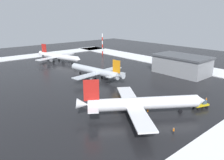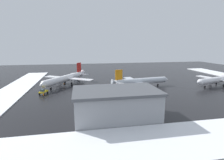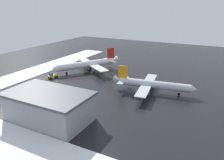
% 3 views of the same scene
% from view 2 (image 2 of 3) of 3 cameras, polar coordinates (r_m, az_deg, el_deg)
% --- Properties ---
extents(ground_plane, '(240.00, 240.00, 0.00)m').
position_cam_2_polar(ground_plane, '(93.02, 12.31, -2.22)').
color(ground_plane, black).
extents(snow_bank_left, '(14.00, 116.00, 0.36)m').
position_cam_2_polar(snow_bank_left, '(91.30, -30.35, -3.70)').
color(snow_bank_left, white).
rests_on(snow_bank_left, ground_plane).
extents(airplane_distant_tail, '(27.51, 32.02, 10.83)m').
position_cam_2_polar(airplane_distant_tail, '(98.39, -14.94, 0.53)').
color(airplane_distant_tail, white).
rests_on(airplane_distant_tail, ground_plane).
extents(airplane_parked_starboard, '(32.53, 27.12, 9.67)m').
position_cam_2_polar(airplane_parked_starboard, '(90.83, 9.30, -0.37)').
color(airplane_parked_starboard, silver).
rests_on(airplane_parked_starboard, ground_plane).
extents(airplane_far_rear, '(32.65, 27.47, 9.89)m').
position_cam_2_polar(airplane_far_rear, '(109.33, 31.40, 0.13)').
color(airplane_far_rear, white).
rests_on(airplane_far_rear, ground_plane).
extents(pushback_tug, '(3.60, 5.07, 2.50)m').
position_cam_2_polar(pushback_tug, '(83.08, -21.56, -3.50)').
color(pushback_tug, gold).
rests_on(pushback_tug, ground_plane).
extents(ground_crew_beside_wing, '(0.36, 0.36, 1.71)m').
position_cam_2_polar(ground_crew_beside_wing, '(96.91, -15.44, -1.23)').
color(ground_crew_beside_wing, black).
rests_on(ground_crew_beside_wing, ground_plane).
extents(ground_crew_near_tug, '(0.36, 0.36, 1.71)m').
position_cam_2_polar(ground_crew_near_tug, '(78.12, -21.48, -4.65)').
color(ground_crew_near_tug, black).
rests_on(ground_crew_near_tug, ground_plane).
extents(ground_crew_by_nose_gear, '(0.36, 0.36, 1.71)m').
position_cam_2_polar(ground_crew_by_nose_gear, '(102.09, -21.43, -0.99)').
color(ground_crew_by_nose_gear, black).
rests_on(ground_crew_by_nose_gear, ground_plane).
extents(cargo_hangar, '(25.06, 15.10, 8.80)m').
position_cam_2_polar(cargo_hangar, '(52.23, 1.35, -7.70)').
color(cargo_hangar, gray).
rests_on(cargo_hangar, ground_plane).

